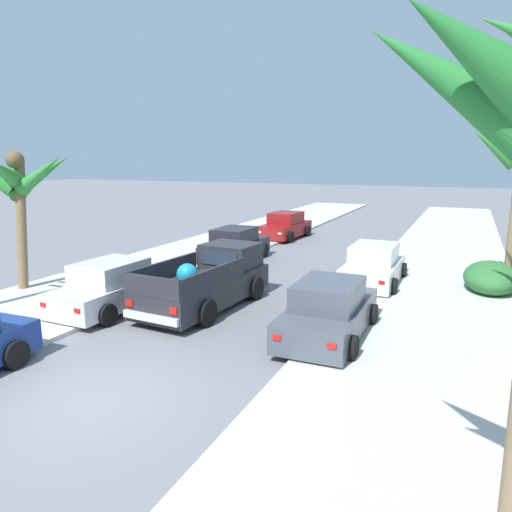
{
  "coord_description": "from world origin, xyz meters",
  "views": [
    {
      "loc": [
        6.42,
        -6.43,
        4.58
      ],
      "look_at": [
        -0.36,
        8.71,
        1.2
      ],
      "focal_mm": 33.29,
      "sensor_mm": 36.0,
      "label": 1
    }
  ],
  "objects_px": {
    "car_left_mid": "(374,266)",
    "palm_tree_right_mid": "(18,179)",
    "car_left_near": "(235,246)",
    "pickup_truck": "(209,282)",
    "car_right_mid": "(113,287)",
    "car_left_far": "(285,226)",
    "hedge_bush": "(491,278)",
    "car_right_far": "(329,312)"
  },
  "relations": [
    {
      "from": "pickup_truck",
      "to": "car_left_mid",
      "type": "distance_m",
      "value": 6.41
    },
    {
      "from": "car_left_mid",
      "to": "car_right_far",
      "type": "xyz_separation_m",
      "value": [
        -0.07,
        -5.91,
        0.0
      ]
    },
    {
      "from": "car_right_mid",
      "to": "car_left_far",
      "type": "height_order",
      "value": "same"
    },
    {
      "from": "car_left_far",
      "to": "pickup_truck",
      "type": "bearing_deg",
      "value": -79.53
    },
    {
      "from": "car_left_mid",
      "to": "hedge_bush",
      "type": "bearing_deg",
      "value": 7.69
    },
    {
      "from": "car_left_near",
      "to": "palm_tree_right_mid",
      "type": "bearing_deg",
      "value": -121.27
    },
    {
      "from": "car_left_mid",
      "to": "palm_tree_right_mid",
      "type": "height_order",
      "value": "palm_tree_right_mid"
    },
    {
      "from": "car_left_near",
      "to": "palm_tree_right_mid",
      "type": "xyz_separation_m",
      "value": [
        -4.54,
        -7.47,
        3.2
      ]
    },
    {
      "from": "car_right_far",
      "to": "car_left_near",
      "type": "bearing_deg",
      "value": 130.65
    },
    {
      "from": "car_left_far",
      "to": "car_right_far",
      "type": "relative_size",
      "value": 1.01
    },
    {
      "from": "car_left_near",
      "to": "palm_tree_right_mid",
      "type": "height_order",
      "value": "palm_tree_right_mid"
    },
    {
      "from": "car_left_mid",
      "to": "hedge_bush",
      "type": "height_order",
      "value": "car_left_mid"
    },
    {
      "from": "car_left_far",
      "to": "palm_tree_right_mid",
      "type": "height_order",
      "value": "palm_tree_right_mid"
    },
    {
      "from": "pickup_truck",
      "to": "car_right_mid",
      "type": "height_order",
      "value": "pickup_truck"
    },
    {
      "from": "pickup_truck",
      "to": "car_left_near",
      "type": "distance_m",
      "value": 6.82
    },
    {
      "from": "car_right_mid",
      "to": "pickup_truck",
      "type": "bearing_deg",
      "value": 31.07
    },
    {
      "from": "car_right_mid",
      "to": "car_right_far",
      "type": "xyz_separation_m",
      "value": [
        6.76,
        0.38,
        0.0
      ]
    },
    {
      "from": "car_left_mid",
      "to": "car_left_near",
      "type": "bearing_deg",
      "value": 165.77
    },
    {
      "from": "car_right_far",
      "to": "car_right_mid",
      "type": "bearing_deg",
      "value": -176.81
    },
    {
      "from": "car_right_mid",
      "to": "car_right_far",
      "type": "bearing_deg",
      "value": 3.19
    },
    {
      "from": "pickup_truck",
      "to": "hedge_bush",
      "type": "distance_m",
      "value": 9.79
    },
    {
      "from": "pickup_truck",
      "to": "car_left_far",
      "type": "bearing_deg",
      "value": 100.47
    },
    {
      "from": "pickup_truck",
      "to": "car_right_mid",
      "type": "xyz_separation_m",
      "value": [
        -2.54,
        -1.53,
        -0.07
      ]
    },
    {
      "from": "car_right_far",
      "to": "palm_tree_right_mid",
      "type": "bearing_deg",
      "value": 179.43
    },
    {
      "from": "car_left_mid",
      "to": "car_left_far",
      "type": "bearing_deg",
      "value": 128.08
    },
    {
      "from": "car_right_far",
      "to": "hedge_bush",
      "type": "xyz_separation_m",
      "value": [
        4.01,
        6.45,
        -0.16
      ]
    },
    {
      "from": "pickup_truck",
      "to": "car_left_near",
      "type": "height_order",
      "value": "pickup_truck"
    },
    {
      "from": "car_left_mid",
      "to": "palm_tree_right_mid",
      "type": "distance_m",
      "value": 12.94
    },
    {
      "from": "pickup_truck",
      "to": "car_right_mid",
      "type": "distance_m",
      "value": 2.96
    },
    {
      "from": "pickup_truck",
      "to": "car_right_far",
      "type": "bearing_deg",
      "value": -15.26
    },
    {
      "from": "palm_tree_right_mid",
      "to": "hedge_bush",
      "type": "xyz_separation_m",
      "value": [
        15.06,
        6.34,
        -3.37
      ]
    },
    {
      "from": "car_left_near",
      "to": "pickup_truck",
      "type": "bearing_deg",
      "value": -70.43
    },
    {
      "from": "car_right_mid",
      "to": "hedge_bush",
      "type": "bearing_deg",
      "value": 32.35
    },
    {
      "from": "car_left_mid",
      "to": "car_right_mid",
      "type": "height_order",
      "value": "same"
    },
    {
      "from": "pickup_truck",
      "to": "car_left_mid",
      "type": "height_order",
      "value": "pickup_truck"
    },
    {
      "from": "car_right_far",
      "to": "palm_tree_right_mid",
      "type": "distance_m",
      "value": 11.5
    },
    {
      "from": "car_left_far",
      "to": "hedge_bush",
      "type": "distance_m",
      "value": 13.43
    },
    {
      "from": "pickup_truck",
      "to": "palm_tree_right_mid",
      "type": "distance_m",
      "value": 7.58
    },
    {
      "from": "car_right_mid",
      "to": "hedge_bush",
      "type": "height_order",
      "value": "car_right_mid"
    },
    {
      "from": "car_left_near",
      "to": "car_right_far",
      "type": "xyz_separation_m",
      "value": [
        6.51,
        -7.58,
        0.0
      ]
    },
    {
      "from": "car_left_far",
      "to": "car_left_near",
      "type": "bearing_deg",
      "value": -88.43
    },
    {
      "from": "palm_tree_right_mid",
      "to": "car_left_near",
      "type": "bearing_deg",
      "value": 58.73
    }
  ]
}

